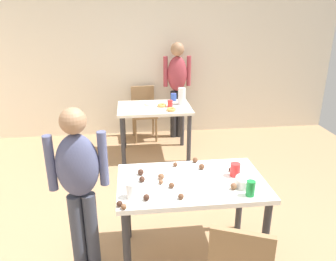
% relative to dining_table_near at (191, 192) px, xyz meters
% --- Properties ---
extents(ground_plane, '(6.40, 6.40, 0.00)m').
position_rel_dining_table_near_xyz_m(ground_plane, '(-0.15, 0.00, -0.65)').
color(ground_plane, '#9E7A56').
extents(wall_back, '(6.40, 0.10, 2.60)m').
position_rel_dining_table_near_xyz_m(wall_back, '(-0.15, 3.20, 0.65)').
color(wall_back, beige).
rests_on(wall_back, ground_plane).
extents(dining_table_near, '(1.21, 0.73, 0.75)m').
position_rel_dining_table_near_xyz_m(dining_table_near, '(0.00, 0.00, 0.00)').
color(dining_table_near, white).
rests_on(dining_table_near, ground_plane).
extents(dining_table_far, '(1.04, 0.73, 0.75)m').
position_rel_dining_table_near_xyz_m(dining_table_far, '(-0.14, 2.19, -0.01)').
color(dining_table_far, silver).
rests_on(dining_table_far, ground_plane).
extents(chair_far_table, '(0.43, 0.43, 0.87)m').
position_rel_dining_table_near_xyz_m(chair_far_table, '(-0.27, 2.91, -0.15)').
color(chair_far_table, olive).
rests_on(chair_far_table, ground_plane).
extents(person_girl_near, '(0.45, 0.23, 1.43)m').
position_rel_dining_table_near_xyz_m(person_girl_near, '(-0.88, -0.07, 0.20)').
color(person_girl_near, '#383D4C').
rests_on(person_girl_near, ground_plane).
extents(person_adult_far, '(0.45, 0.22, 1.58)m').
position_rel_dining_table_near_xyz_m(person_adult_far, '(0.29, 2.89, 0.31)').
color(person_adult_far, '#28282D').
rests_on(person_adult_far, ground_plane).
extents(mixing_bowl, '(0.17, 0.17, 0.07)m').
position_rel_dining_table_near_xyz_m(mixing_bowl, '(0.42, -0.13, 0.14)').
color(mixing_bowl, white).
rests_on(mixing_bowl, dining_table_near).
extents(soda_can, '(0.07, 0.07, 0.12)m').
position_rel_dining_table_near_xyz_m(soda_can, '(0.40, -0.27, 0.16)').
color(soda_can, '#198438').
rests_on(soda_can, dining_table_near).
extents(fork_near, '(0.17, 0.02, 0.01)m').
position_rel_dining_table_near_xyz_m(fork_near, '(0.12, -0.27, 0.11)').
color(fork_near, silver).
rests_on(fork_near, dining_table_near).
extents(cup_near_0, '(0.08, 0.08, 0.11)m').
position_rel_dining_table_near_xyz_m(cup_near_0, '(0.38, 0.04, 0.16)').
color(cup_near_0, red).
rests_on(cup_near_0, dining_table_near).
extents(cup_near_1, '(0.08, 0.08, 0.12)m').
position_rel_dining_table_near_xyz_m(cup_near_1, '(-0.49, -0.19, 0.16)').
color(cup_near_1, white).
rests_on(cup_near_1, dining_table_near).
extents(cake_ball_0, '(0.04, 0.04, 0.04)m').
position_rel_dining_table_near_xyz_m(cake_ball_0, '(0.37, 0.12, 0.12)').
color(cake_ball_0, '#3D2319').
rests_on(cake_ball_0, dining_table_near).
extents(cake_ball_1, '(0.04, 0.04, 0.04)m').
position_rel_dining_table_near_xyz_m(cake_ball_1, '(-0.13, -0.26, 0.13)').
color(cake_ball_1, brown).
rests_on(cake_ball_1, dining_table_near).
extents(cake_ball_2, '(0.05, 0.05, 0.05)m').
position_rel_dining_table_near_xyz_m(cake_ball_2, '(-0.41, 0.15, 0.13)').
color(cake_ball_2, '#3D2319').
rests_on(cake_ball_2, dining_table_near).
extents(cake_ball_3, '(0.05, 0.05, 0.05)m').
position_rel_dining_table_near_xyz_m(cake_ball_3, '(-0.40, 0.03, 0.13)').
color(cake_ball_3, '#3D2319').
rests_on(cake_ball_3, dining_table_near).
extents(cake_ball_4, '(0.05, 0.05, 0.05)m').
position_rel_dining_table_near_xyz_m(cake_ball_4, '(0.30, -0.17, 0.13)').
color(cake_ball_4, brown).
rests_on(cake_ball_4, dining_table_near).
extents(cake_ball_5, '(0.05, 0.05, 0.05)m').
position_rel_dining_table_near_xyz_m(cake_ball_5, '(-0.38, -0.25, 0.13)').
color(cake_ball_5, '#3D2319').
rests_on(cake_ball_5, dining_table_near).
extents(cake_ball_6, '(0.05, 0.05, 0.05)m').
position_rel_dining_table_near_xyz_m(cake_ball_6, '(0.13, 0.19, 0.13)').
color(cake_ball_6, brown).
rests_on(cake_ball_6, dining_table_near).
extents(cake_ball_7, '(0.05, 0.05, 0.05)m').
position_rel_dining_table_near_xyz_m(cake_ball_7, '(0.09, 0.33, 0.13)').
color(cake_ball_7, brown).
rests_on(cake_ball_7, dining_table_near).
extents(cake_ball_8, '(0.05, 0.05, 0.05)m').
position_rel_dining_table_near_xyz_m(cake_ball_8, '(-0.25, 0.06, 0.13)').
color(cake_ball_8, brown).
rests_on(cake_ball_8, dining_table_near).
extents(cake_ball_9, '(0.04, 0.04, 0.04)m').
position_rel_dining_table_near_xyz_m(cake_ball_9, '(-0.58, -0.31, 0.13)').
color(cake_ball_9, '#3D2319').
rests_on(cake_ball_9, dining_table_near).
extents(cake_ball_10, '(0.04, 0.04, 0.04)m').
position_rel_dining_table_near_xyz_m(cake_ball_10, '(-0.25, -0.02, 0.12)').
color(cake_ball_10, brown).
rests_on(cake_ball_10, dining_table_near).
extents(cake_ball_11, '(0.04, 0.04, 0.04)m').
position_rel_dining_table_near_xyz_m(cake_ball_11, '(-0.10, 0.27, 0.12)').
color(cake_ball_11, brown).
rests_on(cake_ball_11, dining_table_near).
extents(cake_ball_12, '(0.05, 0.05, 0.05)m').
position_rel_dining_table_near_xyz_m(cake_ball_12, '(-0.18, -0.09, 0.13)').
color(cake_ball_12, brown).
rests_on(cake_ball_12, dining_table_near).
extents(cake_ball_13, '(0.04, 0.04, 0.04)m').
position_rel_dining_table_near_xyz_m(cake_ball_13, '(-0.55, -0.34, 0.12)').
color(cake_ball_13, brown).
rests_on(cake_ball_13, dining_table_near).
extents(pitcher_far, '(0.11, 0.11, 0.25)m').
position_rel_dining_table_near_xyz_m(pitcher_far, '(0.27, 2.26, 0.23)').
color(pitcher_far, white).
rests_on(pitcher_far, dining_table_far).
extents(cup_far_0, '(0.07, 0.07, 0.09)m').
position_rel_dining_table_near_xyz_m(cup_far_0, '(0.09, 2.15, 0.15)').
color(cup_far_0, red).
rests_on(cup_far_0, dining_table_far).
extents(cup_far_1, '(0.09, 0.09, 0.11)m').
position_rel_dining_table_near_xyz_m(cup_far_1, '(0.18, 2.49, 0.16)').
color(cup_far_1, '#3351B2').
rests_on(cup_far_1, dining_table_far).
extents(donut_far_0, '(0.13, 0.13, 0.04)m').
position_rel_dining_table_near_xyz_m(donut_far_0, '(-0.03, 2.18, 0.12)').
color(donut_far_0, gold).
rests_on(donut_far_0, dining_table_far).
extents(donut_far_1, '(0.11, 0.11, 0.03)m').
position_rel_dining_table_near_xyz_m(donut_far_1, '(-0.22, 2.30, 0.12)').
color(donut_far_1, white).
rests_on(donut_far_1, dining_table_far).
extents(donut_far_2, '(0.13, 0.13, 0.04)m').
position_rel_dining_table_near_xyz_m(donut_far_2, '(0.08, 1.96, 0.12)').
color(donut_far_2, gold).
rests_on(donut_far_2, dining_table_far).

